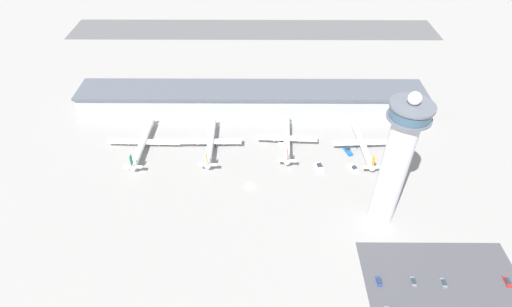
{
  "coord_description": "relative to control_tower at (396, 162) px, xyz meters",
  "views": [
    {
      "loc": [
        3.94,
        -144.99,
        144.2
      ],
      "look_at": [
        3.08,
        11.27,
        12.68
      ],
      "focal_mm": 28.0,
      "sensor_mm": 36.0,
      "label": 1
    }
  ],
  "objects": [
    {
      "name": "ground_plane",
      "position": [
        -61.56,
        19.78,
        -34.72
      ],
      "size": [
        1000.0,
        1000.0,
        0.0
      ],
      "primitive_type": "plane",
      "color": "gray"
    },
    {
      "name": "terminal_building",
      "position": [
        -61.56,
        89.78,
        -26.74
      ],
      "size": [
        215.48,
        25.0,
        15.75
      ],
      "color": "#A3A8B2",
      "rests_on": "ground"
    },
    {
      "name": "runway_strip",
      "position": [
        -61.56,
        218.14,
        -34.71
      ],
      "size": [
        323.23,
        44.0,
        0.01
      ],
      "primitive_type": "cube",
      "color": "#515154",
      "rests_on": "ground"
    },
    {
      "name": "control_tower",
      "position": [
        0.0,
        0.0,
        0.0
      ],
      "size": [
        17.14,
        17.14,
        68.11
      ],
      "color": "silver",
      "rests_on": "ground"
    },
    {
      "name": "parking_lot_surface",
      "position": [
        17.95,
        -34.96,
        -34.71
      ],
      "size": [
        64.0,
        40.0,
        0.01
      ],
      "primitive_type": "cube",
      "color": "#424247",
      "rests_on": "ground"
    },
    {
      "name": "airplane_gate_alpha",
      "position": [
        -122.66,
        51.38,
        -30.93
      ],
      "size": [
        42.04,
        44.49,
        11.46
      ],
      "color": "white",
      "rests_on": "ground"
    },
    {
      "name": "airplane_gate_bravo",
      "position": [
        -84.24,
        51.13,
        -30.36
      ],
      "size": [
        34.84,
        41.52,
        11.95
      ],
      "color": "silver",
      "rests_on": "ground"
    },
    {
      "name": "airplane_gate_charlie",
      "position": [
        -41.05,
        54.28,
        -30.3
      ],
      "size": [
        34.96,
        41.36,
        12.18
      ],
      "color": "white",
      "rests_on": "ground"
    },
    {
      "name": "airplane_gate_delta",
      "position": [
        1.17,
        50.54,
        -30.36
      ],
      "size": [
        33.08,
        43.61,
        11.69
      ],
      "color": "silver",
      "rests_on": "ground"
    },
    {
      "name": "service_truck_catering",
      "position": [
        -24.37,
        33.73,
        -33.84
      ],
      "size": [
        4.66,
        8.31,
        2.53
      ],
      "color": "black",
      "rests_on": "ground"
    },
    {
      "name": "service_truck_fuel",
      "position": [
        -43.82,
        55.37,
        -33.88
      ],
      "size": [
        5.19,
        6.23,
        2.43
      ],
      "color": "black",
      "rests_on": "ground"
    },
    {
      "name": "service_truck_baggage",
      "position": [
        -6.38,
        33.14,
        -33.89
      ],
      "size": [
        5.01,
        6.95,
        2.41
      ],
      "color": "black",
      "rests_on": "ground"
    },
    {
      "name": "service_truck_water",
      "position": [
        -7.03,
        47.83,
        -33.61
      ],
      "size": [
        4.77,
        8.33,
        3.18
      ],
      "color": "black",
      "rests_on": "ground"
    },
    {
      "name": "car_grey_coupe",
      "position": [
        43.72,
        -34.68,
        -34.14
      ],
      "size": [
        1.87,
        4.71,
        1.48
      ],
      "color": "black",
      "rests_on": "ground"
    },
    {
      "name": "car_yellow_taxi",
      "position": [
        17.63,
        -35.33,
        -34.19
      ],
      "size": [
        1.9,
        4.34,
        1.38
      ],
      "color": "black",
      "rests_on": "ground"
    },
    {
      "name": "car_green_van",
      "position": [
        -8.21,
        -34.72,
        -34.18
      ],
      "size": [
        1.92,
        4.37,
        1.39
      ],
      "color": "black",
      "rests_on": "ground"
    },
    {
      "name": "car_white_wagon",
      "position": [
        5.58,
        -34.77,
        -34.18
      ],
      "size": [
        1.99,
        4.49,
        1.4
      ],
      "color": "black",
      "rests_on": "ground"
    }
  ]
}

